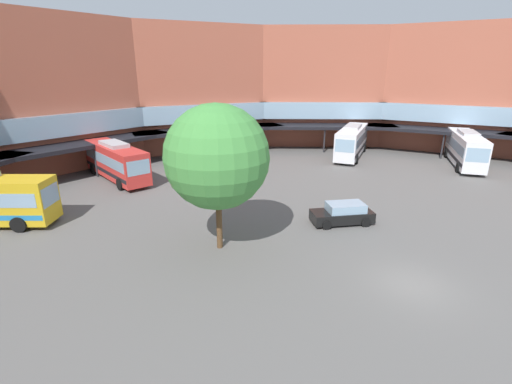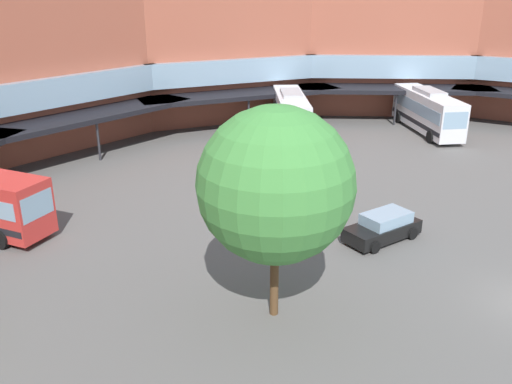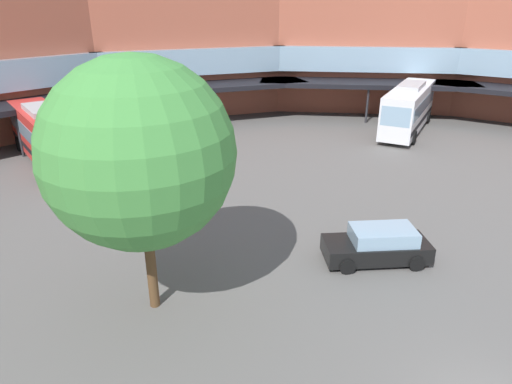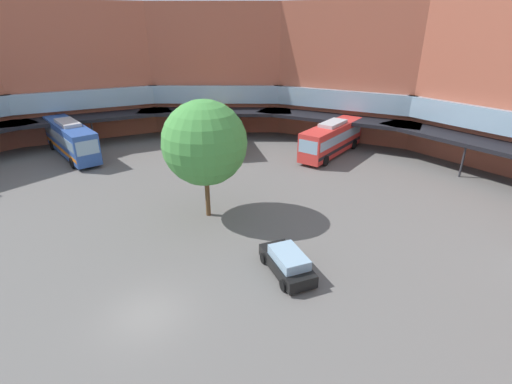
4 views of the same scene
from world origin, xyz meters
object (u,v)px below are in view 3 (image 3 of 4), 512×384
Objects in this scene: plaza_tree at (139,154)px; parked_car at (378,245)px; bus_2 at (408,108)px; bus_0 at (46,134)px.

parked_car is at bearing -13.62° from plaza_tree.
bus_0 is at bearing -46.60° from bus_2.
bus_2 is 2.22× the size of parked_car.
bus_2 is at bearing 22.47° from plaza_tree.
parked_car is at bearing 20.10° from bus_0.
bus_0 reaches higher than parked_car.
plaza_tree is at bearing -7.23° from bus_2.
bus_0 is at bearing -38.27° from parked_car.
parked_car is 10.69m from plaza_tree.
bus_0 is 2.30× the size of parked_car.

